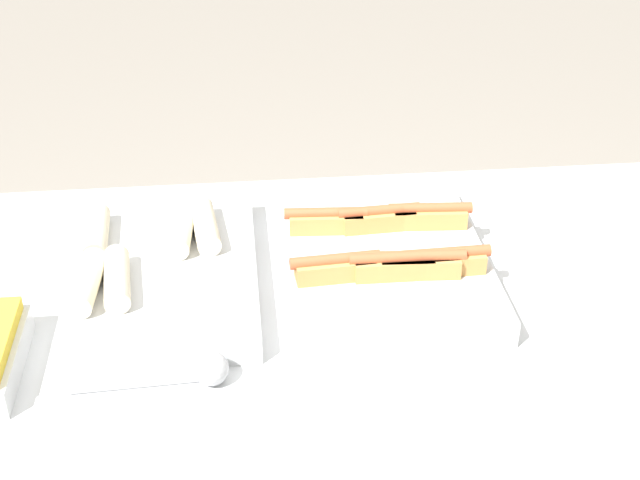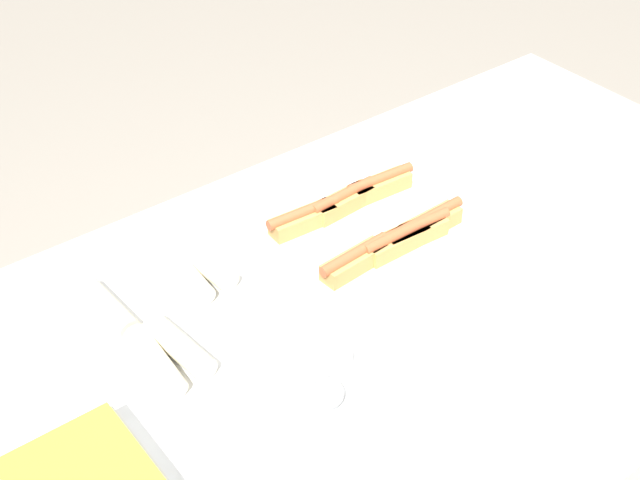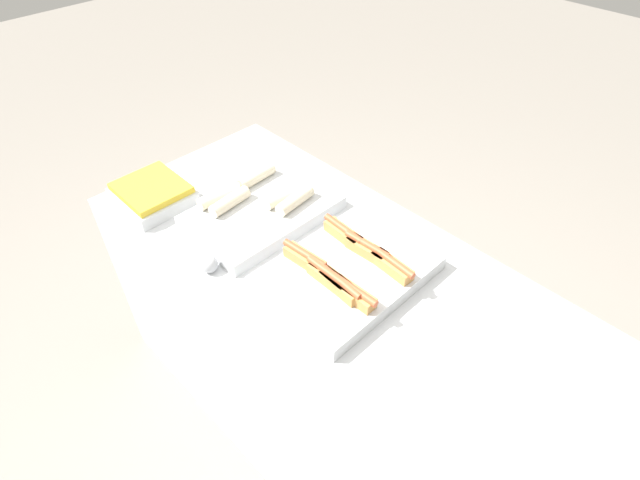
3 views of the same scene
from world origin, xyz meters
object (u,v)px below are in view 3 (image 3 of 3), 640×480
tray_hotdogs (348,271)px  tray_wraps (262,209)px  tray_side_front (153,194)px  serving_spoon_near (207,263)px

tray_hotdogs → tray_wraps: bearing=179.3°
tray_wraps → tray_side_front: tray_wraps is taller
tray_side_front → tray_hotdogs: bearing=16.4°
tray_wraps → tray_side_front: bearing=-146.4°
serving_spoon_near → tray_wraps: bearing=105.2°
tray_hotdogs → serving_spoon_near: tray_hotdogs is taller
tray_side_front → serving_spoon_near: bearing=-8.1°
tray_side_front → serving_spoon_near: (0.42, -0.06, -0.01)m
tray_wraps → tray_hotdogs: bearing=-0.7°
tray_hotdogs → tray_side_front: bearing=-163.6°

